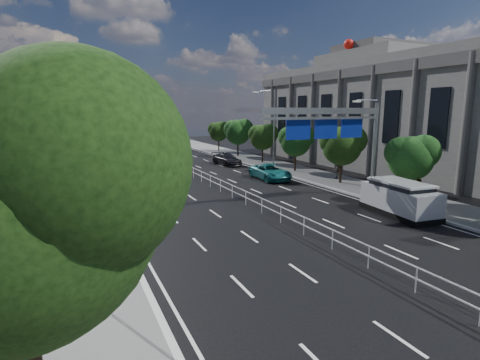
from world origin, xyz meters
TOP-DOWN VIEW (x-y plane):
  - ground at (0.00, 0.00)m, footprint 160.00×160.00m
  - sidewalk_near at (-11.50, 0.00)m, footprint 5.00×140.00m
  - kerb_near at (-9.00, 0.00)m, footprint 0.25×140.00m
  - median_fence at (0.00, 22.50)m, footprint 0.05×85.00m
  - hedge_near at (-13.30, 5.00)m, footprint 1.00×36.00m
  - toilet_sign at (-10.95, 0.00)m, footprint 1.62×0.18m
  - overhead_gantry at (6.74, 10.05)m, footprint 10.24×0.38m
  - streetlight_far at (10.50, 26.00)m, footprint 2.78×2.40m
  - civic_hall at (23.72, 22.00)m, footprint 14.40×36.00m
  - near_tree_big at (-12.13, -4.53)m, footprint 5.72×5.33m
  - near_tree_back at (-11.94, 17.97)m, footprint 4.84×4.51m
  - far_tree_c at (11.24, 6.98)m, footprint 3.52×3.28m
  - far_tree_d at (11.25, 14.48)m, footprint 3.85×3.59m
  - far_tree_e at (11.25, 21.98)m, footprint 3.63×3.38m
  - far_tree_f at (11.24, 29.48)m, footprint 3.52×3.28m
  - far_tree_g at (11.25, 36.98)m, footprint 3.96×3.69m
  - far_tree_h at (11.24, 44.48)m, footprint 3.41×3.18m
  - white_minivan at (-5.69, 24.11)m, footprint 2.17×4.20m
  - red_bus at (-6.47, 41.78)m, footprint 3.50×11.04m
  - near_car_silver at (-5.45, 25.62)m, footprint 2.18×4.42m
  - near_car_dark at (-2.96, 54.58)m, footprint 2.17×5.27m
  - silver_minivan at (7.87, 4.76)m, footprint 2.81×5.49m
  - parked_car_teal at (6.50, 19.16)m, footprint 2.63×5.43m
  - parked_car_dark at (6.50, 30.00)m, footprint 2.59×5.14m
  - pedestrian_a at (10.71, 5.81)m, footprint 0.78×0.64m
  - pedestrian_b at (12.36, 16.38)m, footprint 0.90×0.80m

SIDE VIEW (x-z plane):
  - ground at x=0.00m, z-range 0.00..0.00m
  - sidewalk_near at x=-11.50m, z-range 0.00..0.14m
  - kerb_near at x=-9.00m, z-range -0.01..0.15m
  - hedge_near at x=-13.30m, z-range 0.14..0.58m
  - median_fence at x=0.00m, z-range 0.01..1.04m
  - parked_car_dark at x=6.50m, z-range 0.00..1.43m
  - near_car_silver at x=-5.45m, z-range 0.00..1.45m
  - parked_car_teal at x=6.50m, z-range 0.00..1.49m
  - near_car_dark at x=-2.96m, z-range 0.00..1.70m
  - white_minivan at x=-5.69m, z-range -0.02..1.74m
  - pedestrian_b at x=12.36m, z-range 0.14..1.68m
  - pedestrian_a at x=10.71m, z-range 0.14..1.97m
  - silver_minivan at x=7.87m, z-range -0.02..2.17m
  - red_bus at x=-6.47m, z-range 0.07..3.31m
  - toilet_sign at x=-10.95m, z-range 0.77..5.11m
  - far_tree_h at x=11.24m, z-range 0.97..5.88m
  - far_tree_c at x=11.24m, z-range 0.95..5.90m
  - far_tree_f at x=11.24m, z-range 0.98..6.00m
  - far_tree_e at x=11.25m, z-range 0.99..6.12m
  - far_tree_d at x=11.25m, z-range 1.02..6.36m
  - far_tree_g at x=11.25m, z-range 1.03..6.48m
  - near_tree_back at x=-11.94m, z-range 1.27..7.96m
  - streetlight_far at x=10.50m, z-range 0.71..9.71m
  - near_tree_big at x=-12.13m, z-range 1.42..9.13m
  - overhead_gantry at x=6.74m, z-range 1.88..9.33m
  - civic_hall at x=23.72m, z-range -0.91..13.44m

